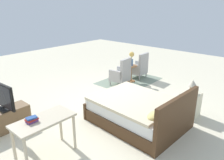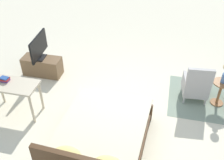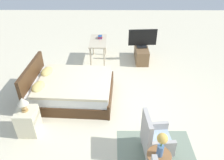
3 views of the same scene
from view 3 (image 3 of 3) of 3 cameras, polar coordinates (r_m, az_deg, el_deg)
ground_plane at (r=5.54m, az=1.45°, el=-5.96°), size 16.00×16.00×0.00m
bed at (r=5.60m, az=-10.84°, el=-2.35°), size 1.61×2.08×0.96m
armchair_by_window_right at (r=4.28m, az=11.06°, el=-14.76°), size 0.59×0.59×0.92m
flower_vase at (r=3.59m, az=12.83°, el=-15.71°), size 0.17×0.17×0.48m
nightstand at (r=4.96m, az=-21.04°, el=-10.04°), size 0.44×0.41×0.59m
table_lamp at (r=4.64m, az=-22.31°, el=-5.48°), size 0.22×0.22×0.33m
tv_stand at (r=7.36m, az=7.66°, el=6.82°), size 0.96×0.40×0.47m
tv_flatscreen at (r=7.13m, az=7.99°, el=10.78°), size 0.22×0.90×0.60m
vanity_desk at (r=7.07m, az=-3.64°, el=9.44°), size 1.04×0.52×0.74m
book_stack at (r=7.16m, az=-3.14°, el=11.14°), size 0.19×0.15×0.09m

